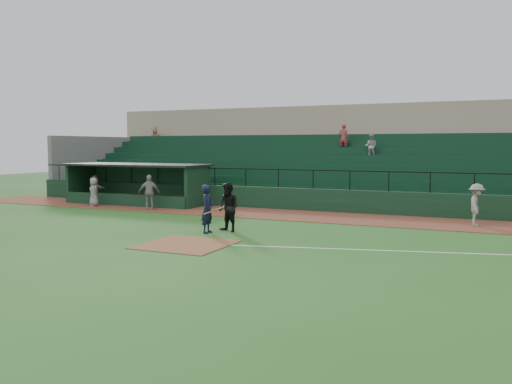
% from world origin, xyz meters
% --- Properties ---
extents(ground, '(90.00, 90.00, 0.00)m').
position_xyz_m(ground, '(0.00, 0.00, 0.00)').
color(ground, '#285E1E').
rests_on(ground, ground).
extents(warning_track, '(40.00, 4.00, 0.03)m').
position_xyz_m(warning_track, '(0.00, 8.00, 0.01)').
color(warning_track, brown).
rests_on(warning_track, ground).
extents(home_plate_dirt, '(3.00, 3.00, 0.03)m').
position_xyz_m(home_plate_dirt, '(0.00, -1.00, 0.01)').
color(home_plate_dirt, brown).
rests_on(home_plate_dirt, ground).
extents(foul_line, '(17.49, 4.44, 0.01)m').
position_xyz_m(foul_line, '(8.00, 1.20, 0.01)').
color(foul_line, white).
rests_on(foul_line, ground).
extents(stadium_structure, '(38.00, 13.08, 6.40)m').
position_xyz_m(stadium_structure, '(-0.00, 16.46, 2.30)').
color(stadium_structure, '#10321C').
rests_on(stadium_structure, ground).
extents(dugout, '(8.90, 3.20, 2.42)m').
position_xyz_m(dugout, '(-9.75, 9.56, 1.33)').
color(dugout, '#10321C').
rests_on(dugout, ground).
extents(batter_at_plate, '(1.07, 0.76, 1.94)m').
position_xyz_m(batter_at_plate, '(-0.56, 1.53, 0.97)').
color(batter_at_plate, black).
rests_on(batter_at_plate, ground).
extents(umpire, '(1.17, 1.04, 2.01)m').
position_xyz_m(umpire, '(0.04, 2.19, 1.00)').
color(umpire, black).
rests_on(umpire, ground).
extents(runner, '(0.69, 1.19, 1.84)m').
position_xyz_m(runner, '(9.19, 7.84, 0.95)').
color(runner, gray).
rests_on(runner, warning_track).
extents(dugout_player_a, '(1.19, 0.98, 1.90)m').
position_xyz_m(dugout_player_a, '(-7.27, 6.89, 0.98)').
color(dugout_player_a, '#A09B96').
rests_on(dugout_player_a, warning_track).
extents(dugout_player_b, '(0.92, 0.94, 1.64)m').
position_xyz_m(dugout_player_b, '(-11.15, 6.94, 0.85)').
color(dugout_player_b, gray).
rests_on(dugout_player_b, warning_track).
extents(dugout_player_c, '(1.64, 1.05, 1.69)m').
position_xyz_m(dugout_player_c, '(-12.57, 8.70, 0.87)').
color(dugout_player_c, '#9A9690').
rests_on(dugout_player_c, warning_track).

